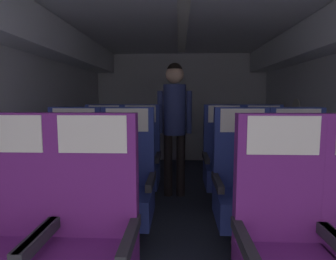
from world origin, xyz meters
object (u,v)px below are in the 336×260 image
object	(u,v)px
seat_a_left_window	(4,243)
seat_b_left_window	(72,186)
seat_a_right_window	(285,250)
seat_a_left_aisle	(90,245)
seat_b_right_aisle	(299,190)
seat_c_left_window	(103,162)
seat_b_right_window	(243,189)
seat_b_left_aisle	(126,187)
seat_c_right_aisle	(264,163)
seat_c_left_aisle	(140,162)
flight_attendant	(175,115)
seat_c_right_window	(224,163)

from	to	relation	value
seat_a_left_window	seat_b_left_window	bearing A→B (deg)	90.22
seat_a_right_window	seat_a_left_aisle	bearing A→B (deg)	179.66
seat_a_left_window	seat_b_right_aisle	distance (m)	2.12
seat_a_right_window	seat_c_left_window	size ratio (longest dim) A/B	1.00
seat_a_left_window	seat_b_right_window	size ratio (longest dim) A/B	1.00
seat_b_left_aisle	seat_c_right_aisle	size ratio (longest dim) A/B	1.00
seat_a_right_window	seat_c_left_aisle	xyz separation A→B (m)	(-1.00, 1.89, 0.00)
seat_a_left_window	flight_attendant	xyz separation A→B (m)	(0.85, 2.14, 0.55)
seat_a_left_window	seat_c_left_window	distance (m)	1.88
seat_a_left_window	seat_c_right_aisle	size ratio (longest dim) A/B	1.00
seat_b_left_window	seat_c_left_window	distance (m)	0.94
seat_a_left_aisle	seat_a_right_window	bearing A→B (deg)	-0.34
seat_b_right_window	seat_c_right_window	bearing A→B (deg)	90.40
seat_c_left_window	seat_b_right_aisle	bearing A→B (deg)	-26.77
seat_b_left_aisle	seat_c_right_window	size ratio (longest dim) A/B	1.00
seat_c_left_window	seat_c_right_window	size ratio (longest dim) A/B	1.00
seat_a_left_window	seat_c_right_window	xyz separation A→B (m)	(1.44, 1.87, 0.00)
seat_a_left_window	flight_attendant	bearing A→B (deg)	68.25
seat_b_left_window	seat_a_left_window	bearing A→B (deg)	-89.78
seat_c_right_aisle	flight_attendant	distance (m)	1.21
seat_b_left_window	seat_b_right_aisle	xyz separation A→B (m)	(1.91, -0.02, 0.00)
seat_a_left_aisle	seat_b_left_window	distance (m)	1.05
seat_b_right_window	seat_a_left_aisle	bearing A→B (deg)	-136.54
seat_c_right_aisle	seat_c_left_aisle	bearing A→B (deg)	179.55
seat_c_left_window	seat_c_right_aisle	world-z (taller)	same
seat_a_right_window	seat_c_right_aisle	distance (m)	1.93
seat_b_left_window	seat_c_right_aisle	distance (m)	2.11
seat_a_right_window	seat_b_left_aisle	bearing A→B (deg)	135.87
seat_a_right_window	seat_c_left_aisle	distance (m)	2.14
seat_b_right_aisle	flight_attendant	size ratio (longest dim) A/B	0.70
seat_b_left_window	seat_b_right_aisle	size ratio (longest dim) A/B	1.00
seat_c_right_aisle	seat_b_right_window	bearing A→B (deg)	-115.91
seat_b_left_aisle	seat_c_right_window	xyz separation A→B (m)	(0.97, 0.93, 0.00)
seat_b_right_window	seat_c_right_aisle	bearing A→B (deg)	64.09
seat_c_right_aisle	seat_c_right_window	bearing A→B (deg)	179.58
seat_a_left_window	seat_c_right_aisle	xyz separation A→B (m)	(1.90, 1.87, 0.00)
seat_a_left_aisle	seat_c_left_aisle	xyz separation A→B (m)	(-0.01, 1.88, 0.00)
seat_a_right_window	seat_b_right_aisle	world-z (taller)	same
seat_a_left_window	seat_a_right_window	bearing A→B (deg)	-0.28
seat_a_right_window	seat_c_right_window	distance (m)	1.88
seat_c_left_window	seat_c_right_aisle	xyz separation A→B (m)	(1.89, -0.01, 0.00)
seat_c_left_window	seat_c_right_aisle	bearing A→B (deg)	-0.38
seat_a_left_aisle	flight_attendant	size ratio (longest dim) A/B	0.70
seat_b_right_window	seat_b_right_aisle	bearing A→B (deg)	-1.20
seat_c_right_window	seat_c_right_aisle	bearing A→B (deg)	-0.42
seat_a_left_window	seat_a_right_window	world-z (taller)	same
seat_c_left_aisle	seat_c_right_window	distance (m)	0.99
seat_c_left_aisle	flight_attendant	distance (m)	0.73
seat_c_left_aisle	seat_a_left_aisle	bearing A→B (deg)	-89.77
seat_a_left_window	seat_b_left_aisle	size ratio (longest dim) A/B	1.00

